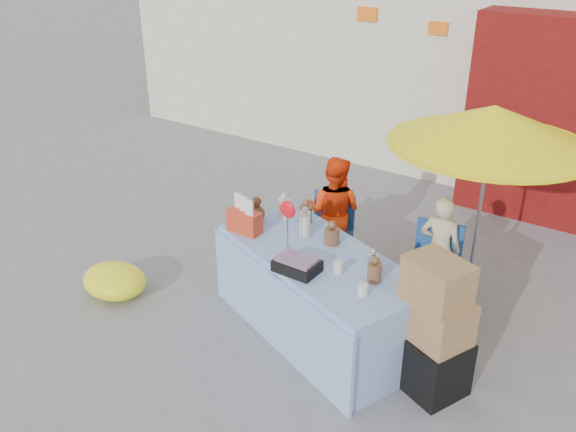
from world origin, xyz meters
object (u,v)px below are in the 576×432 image
Objects in this scene: box_stack at (433,331)px; chair_right at (431,282)px; vendor_orange at (334,212)px; umbrella at (492,126)px; market_table at (318,292)px; vendor_beige at (439,249)px; chair_left at (326,248)px.

chair_right is at bearing 112.33° from box_stack.
chair_right is 1.32m from vendor_orange.
vendor_orange is 1.06× the size of box_stack.
vendor_orange is 0.63× the size of umbrella.
market_table is 2.07× the size of vendor_beige.
box_stack is (0.48, -1.32, -0.01)m from vendor_beige.
umbrella reaches higher than vendor_beige.
box_stack is (0.18, -1.47, -1.32)m from umbrella.
market_table is 2.22m from umbrella.
market_table is 1.38m from vendor_beige.
vendor_beige is 0.55× the size of umbrella.
market_table reaches higher than vendor_orange.
chair_left is at bearing -2.83° from vendor_beige.
market_table is at bearing -127.39° from umbrella.
box_stack reaches higher than chair_left.
market_table is 1.19m from chair_left.
chair_right is 0.69× the size of box_stack.
umbrella is at bearing 97.16° from box_stack.
umbrella is 1.99m from box_stack.
vendor_orange is (-0.54, 1.18, 0.22)m from market_table.
umbrella is at bearing 73.63° from market_table.
market_table is 1.31m from vendor_orange.
umbrella is at bearing 1.42° from chair_left.
market_table is 1.22m from box_stack.
vendor_orange reaches higher than box_stack.
chair_left is at bearing 171.04° from chair_right.
chair_right is 0.65× the size of vendor_orange.
chair_left is at bearing 138.32° from market_table.
umbrella is at bearing -162.39° from vendor_beige.
market_table is at bearing -71.66° from chair_left.
chair_right is 0.35m from vendor_beige.
vendor_beige is (0.71, 1.18, 0.15)m from market_table.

